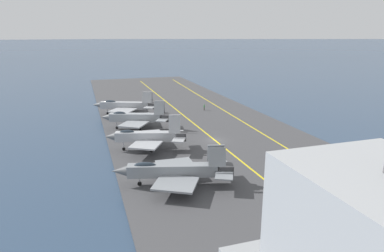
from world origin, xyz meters
name	(u,v)px	position (x,y,z in m)	size (l,w,h in m)	color
ground_plane	(215,142)	(0.00, 0.00, 0.00)	(2000.00, 2000.00, 0.00)	#2D425B
carrier_deck	(215,141)	(0.00, 0.00, 0.20)	(201.57, 42.14, 0.40)	#424244
deck_stripe_foul_line	(265,135)	(0.00, -11.59, 0.40)	(181.42, 0.36, 0.01)	yellow
deck_stripe_centerline	(215,140)	(0.00, 0.00, 0.40)	(181.42, 0.36, 0.01)	yellow
parked_jet_nearest	(175,170)	(-17.91, 13.24, 2.68)	(12.52, 17.46, 5.85)	gray
parked_jet_second	(147,136)	(-1.82, 14.20, 3.12)	(12.05, 15.24, 6.69)	#A8AAAF
parked_jet_third	(136,118)	(13.19, 13.87, 3.11)	(13.53, 15.71, 6.47)	#93999E
parked_jet_fourth	(126,105)	(28.21, 14.31, 2.91)	(13.76, 17.33, 6.11)	#A8AAAF
crew_yellow_vest	(286,221)	(-32.76, 4.34, 1.37)	(0.43, 0.46, 1.76)	#383328
crew_white_vest	(318,223)	(-34.24, 1.28, 1.32)	(0.29, 0.40, 1.67)	#383328
crew_purple_vest	(221,160)	(-12.93, 4.05, 1.35)	(0.41, 0.46, 1.73)	#383328
crew_blue_vest	(332,183)	(-26.08, -7.39, 1.40)	(0.46, 0.44, 1.83)	#383328
crew_red_vest	(305,157)	(-15.99, -10.10, 1.37)	(0.38, 0.45, 1.77)	#383328
crew_green_vest	(204,107)	(26.59, -7.28, 1.36)	(0.44, 0.36, 1.75)	#383328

